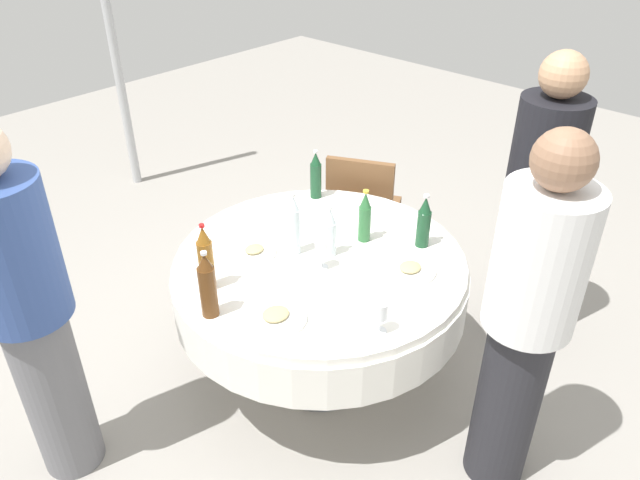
{
  "coord_description": "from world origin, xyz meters",
  "views": [
    {
      "loc": [
        -1.76,
        -1.62,
        2.36
      ],
      "look_at": [
        0.0,
        0.0,
        0.84
      ],
      "focal_mm": 34.38,
      "sensor_mm": 36.0,
      "label": 1
    }
  ],
  "objects_px": {
    "wine_glass_left": "(380,312)",
    "plate_front": "(278,221)",
    "person_east": "(536,201)",
    "bottle_dark_green_north": "(316,176)",
    "plate_rear": "(254,252)",
    "bottle_green_east": "(365,217)",
    "plate_mid": "(410,270)",
    "wine_glass_west": "(322,250)",
    "chair_right": "(362,206)",
    "bottle_amber_west": "(206,259)",
    "person_far": "(526,321)",
    "bottle_dark_green_left": "(424,222)",
    "dining_table": "(320,283)",
    "bottle_brown_south": "(208,286)",
    "bottle_clear_right": "(330,232)",
    "person_south": "(29,311)",
    "plate_near": "(276,317)",
    "bottle_clear_far": "(294,226)"
  },
  "relations": [
    {
      "from": "bottle_amber_west",
      "to": "wine_glass_west",
      "type": "xyz_separation_m",
      "value": [
        0.45,
        -0.26,
        -0.05
      ]
    },
    {
      "from": "bottle_dark_green_left",
      "to": "bottle_brown_south",
      "type": "bearing_deg",
      "value": 161.72
    },
    {
      "from": "bottle_clear_far",
      "to": "bottle_amber_west",
      "type": "xyz_separation_m",
      "value": [
        -0.45,
        0.08,
        0.0
      ]
    },
    {
      "from": "wine_glass_left",
      "to": "chair_right",
      "type": "bearing_deg",
      "value": 41.76
    },
    {
      "from": "bottle_brown_south",
      "to": "bottle_amber_west",
      "type": "xyz_separation_m",
      "value": [
        0.11,
        0.15,
        0.01
      ]
    },
    {
      "from": "bottle_clear_right",
      "to": "plate_rear",
      "type": "relative_size",
      "value": 1.26
    },
    {
      "from": "bottle_green_east",
      "to": "person_far",
      "type": "distance_m",
      "value": 0.95
    },
    {
      "from": "plate_mid",
      "to": "chair_right",
      "type": "relative_size",
      "value": 0.27
    },
    {
      "from": "wine_glass_west",
      "to": "plate_front",
      "type": "distance_m",
      "value": 0.47
    },
    {
      "from": "bottle_clear_far",
      "to": "chair_right",
      "type": "xyz_separation_m",
      "value": [
        0.88,
        0.29,
        -0.37
      ]
    },
    {
      "from": "wine_glass_left",
      "to": "person_south",
      "type": "relative_size",
      "value": 0.09
    },
    {
      "from": "wine_glass_west",
      "to": "chair_right",
      "type": "bearing_deg",
      "value": 28.14
    },
    {
      "from": "bottle_amber_west",
      "to": "person_south",
      "type": "bearing_deg",
      "value": 158.9
    },
    {
      "from": "plate_rear",
      "to": "person_east",
      "type": "distance_m",
      "value": 1.45
    },
    {
      "from": "person_east",
      "to": "chair_right",
      "type": "relative_size",
      "value": 1.86
    },
    {
      "from": "bottle_dark_green_left",
      "to": "bottle_clear_right",
      "type": "bearing_deg",
      "value": 142.43
    },
    {
      "from": "bottle_amber_west",
      "to": "plate_rear",
      "type": "xyz_separation_m",
      "value": [
        0.31,
        0.05,
        -0.14
      ]
    },
    {
      "from": "plate_front",
      "to": "plate_rear",
      "type": "xyz_separation_m",
      "value": [
        -0.28,
        -0.13,
        0.0
      ]
    },
    {
      "from": "bottle_amber_west",
      "to": "plate_front",
      "type": "xyz_separation_m",
      "value": [
        0.59,
        0.17,
        -0.14
      ]
    },
    {
      "from": "wine_glass_left",
      "to": "person_east",
      "type": "xyz_separation_m",
      "value": [
        1.23,
        -0.04,
        0.01
      ]
    },
    {
      "from": "dining_table",
      "to": "bottle_amber_west",
      "type": "bearing_deg",
      "value": 157.9
    },
    {
      "from": "bottle_clear_right",
      "to": "plate_near",
      "type": "xyz_separation_m",
      "value": [
        -0.51,
        -0.16,
        -0.11
      ]
    },
    {
      "from": "bottle_dark_green_left",
      "to": "plate_front",
      "type": "distance_m",
      "value": 0.75
    },
    {
      "from": "bottle_green_east",
      "to": "plate_front",
      "type": "relative_size",
      "value": 1.32
    },
    {
      "from": "bottle_brown_south",
      "to": "person_east",
      "type": "distance_m",
      "value": 1.74
    },
    {
      "from": "bottle_clear_far",
      "to": "plate_mid",
      "type": "distance_m",
      "value": 0.57
    },
    {
      "from": "plate_near",
      "to": "wine_glass_west",
      "type": "bearing_deg",
      "value": 15.52
    },
    {
      "from": "bottle_dark_green_left",
      "to": "bottle_amber_west",
      "type": "distance_m",
      "value": 1.04
    },
    {
      "from": "chair_right",
      "to": "person_far",
      "type": "bearing_deg",
      "value": -54.38
    },
    {
      "from": "plate_mid",
      "to": "chair_right",
      "type": "bearing_deg",
      "value": 51.23
    },
    {
      "from": "person_far",
      "to": "plate_front",
      "type": "bearing_deg",
      "value": -95.26
    },
    {
      "from": "bottle_green_east",
      "to": "bottle_clear_far",
      "type": "height_order",
      "value": "bottle_clear_far"
    },
    {
      "from": "dining_table",
      "to": "bottle_clear_far",
      "type": "xyz_separation_m",
      "value": [
        -0.05,
        0.12,
        0.3
      ]
    },
    {
      "from": "wine_glass_left",
      "to": "plate_front",
      "type": "bearing_deg",
      "value": 70.83
    },
    {
      "from": "bottle_dark_green_left",
      "to": "plate_mid",
      "type": "relative_size",
      "value": 1.17
    },
    {
      "from": "bottle_brown_south",
      "to": "plate_rear",
      "type": "distance_m",
      "value": 0.49
    },
    {
      "from": "bottle_dark_green_north",
      "to": "person_east",
      "type": "relative_size",
      "value": 0.17
    },
    {
      "from": "bottle_green_east",
      "to": "bottle_amber_west",
      "type": "height_order",
      "value": "bottle_amber_west"
    },
    {
      "from": "plate_near",
      "to": "plate_rear",
      "type": "relative_size",
      "value": 1.25
    },
    {
      "from": "bottle_green_east",
      "to": "plate_rear",
      "type": "height_order",
      "value": "bottle_green_east"
    },
    {
      "from": "bottle_amber_west",
      "to": "wine_glass_left",
      "type": "height_order",
      "value": "bottle_amber_west"
    },
    {
      "from": "dining_table",
      "to": "bottle_brown_south",
      "type": "relative_size",
      "value": 4.55
    },
    {
      "from": "plate_mid",
      "to": "person_far",
      "type": "relative_size",
      "value": 0.14
    },
    {
      "from": "plate_mid",
      "to": "person_east",
      "type": "xyz_separation_m",
      "value": [
        0.81,
        -0.19,
        0.1
      ]
    },
    {
      "from": "chair_right",
      "to": "plate_mid",
      "type": "bearing_deg",
      "value": -65.21
    },
    {
      "from": "bottle_green_east",
      "to": "wine_glass_west",
      "type": "distance_m",
      "value": 0.32
    },
    {
      "from": "dining_table",
      "to": "bottle_clear_far",
      "type": "relative_size",
      "value": 4.44
    },
    {
      "from": "bottle_brown_south",
      "to": "bottle_amber_west",
      "type": "bearing_deg",
      "value": 53.64
    },
    {
      "from": "person_east",
      "to": "bottle_dark_green_north",
      "type": "bearing_deg",
      "value": -120.3
    },
    {
      "from": "bottle_dark_green_left",
      "to": "chair_right",
      "type": "bearing_deg",
      "value": 59.51
    }
  ]
}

